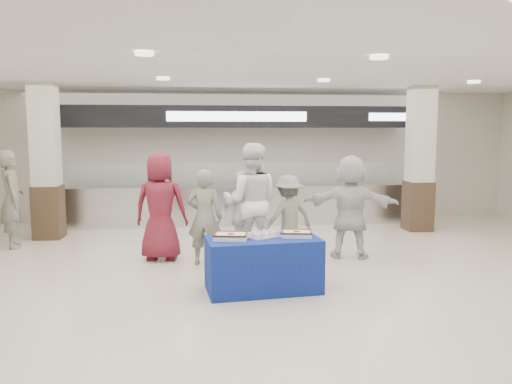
{
  "coord_description": "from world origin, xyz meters",
  "views": [
    {
      "loc": [
        -0.79,
        -6.43,
        2.22
      ],
      "look_at": [
        0.06,
        1.6,
        1.23
      ],
      "focal_mm": 35.0,
      "sensor_mm": 36.0,
      "label": 1
    }
  ],
  "objects": [
    {
      "name": "ground",
      "position": [
        0.0,
        0.0,
        0.0
      ],
      "size": [
        14.0,
        14.0,
        0.0
      ],
      "primitive_type": "plane",
      "color": "beige",
      "rests_on": "ground"
    },
    {
      "name": "serving_line",
      "position": [
        0.0,
        5.4,
        1.16
      ],
      "size": [
        8.7,
        0.85,
        2.8
      ],
      "color": "silver",
      "rests_on": "ground"
    },
    {
      "name": "column_left",
      "position": [
        -4.0,
        4.2,
        1.53
      ],
      "size": [
        0.55,
        0.55,
        3.2
      ],
      "color": "#372619",
      "rests_on": "ground"
    },
    {
      "name": "column_right",
      "position": [
        4.0,
        4.2,
        1.53
      ],
      "size": [
        0.55,
        0.55,
        3.2
      ],
      "color": "#372619",
      "rests_on": "ground"
    },
    {
      "name": "display_table",
      "position": [
        0.02,
        0.29,
        0.38
      ],
      "size": [
        1.63,
        0.95,
        0.75
      ],
      "primitive_type": "cube",
      "rotation": [
        0.0,
        0.0,
        0.11
      ],
      "color": "navy",
      "rests_on": "ground"
    },
    {
      "name": "sheet_cake_left",
      "position": [
        -0.43,
        0.27,
        0.8
      ],
      "size": [
        0.5,
        0.42,
        0.09
      ],
      "color": "white",
      "rests_on": "display_table"
    },
    {
      "name": "sheet_cake_right",
      "position": [
        0.5,
        0.35,
        0.8
      ],
      "size": [
        0.46,
        0.39,
        0.09
      ],
      "color": "white",
      "rests_on": "display_table"
    },
    {
      "name": "cupcake_tray",
      "position": [
        0.03,
        0.34,
        0.79
      ],
      "size": [
        0.57,
        0.53,
        0.07
      ],
      "color": "#B0B1B5",
      "rests_on": "display_table"
    },
    {
      "name": "civilian_maroon",
      "position": [
        -1.53,
        2.17,
        0.93
      ],
      "size": [
        1.0,
        0.74,
        1.86
      ],
      "primitive_type": "imported",
      "rotation": [
        0.0,
        0.0,
        2.97
      ],
      "color": "maroon",
      "rests_on": "ground"
    },
    {
      "name": "soldier_a",
      "position": [
        -0.78,
        1.77,
        0.8
      ],
      "size": [
        0.64,
        0.48,
        1.6
      ],
      "primitive_type": "imported",
      "rotation": [
        0.0,
        0.0,
        2.97
      ],
      "color": "slate",
      "rests_on": "ground"
    },
    {
      "name": "chef_tall",
      "position": [
        0.02,
        2.03,
        1.01
      ],
      "size": [
        1.09,
        0.91,
        2.02
      ],
      "primitive_type": "imported",
      "rotation": [
        0.0,
        0.0,
        2.99
      ],
      "color": "white",
      "rests_on": "ground"
    },
    {
      "name": "chef_short",
      "position": [
        -0.11,
        2.01,
        0.77
      ],
      "size": [
        0.98,
        0.67,
        1.54
      ],
      "primitive_type": "imported",
      "rotation": [
        0.0,
        0.0,
        3.5
      ],
      "color": "white",
      "rests_on": "ground"
    },
    {
      "name": "soldier_b",
      "position": [
        0.68,
        2.09,
        0.73
      ],
      "size": [
        1.07,
        0.83,
        1.46
      ],
      "primitive_type": "imported",
      "rotation": [
        0.0,
        0.0,
        3.49
      ],
      "color": "slate",
      "rests_on": "ground"
    },
    {
      "name": "civilian_white",
      "position": [
        1.76,
        1.97,
        0.91
      ],
      "size": [
        1.76,
        0.99,
        1.81
      ],
      "primitive_type": "imported",
      "rotation": [
        0.0,
        0.0,
        2.85
      ],
      "color": "silver",
      "rests_on": "ground"
    },
    {
      "name": "soldier_bg",
      "position": [
        -4.42,
        3.39,
        0.93
      ],
      "size": [
        0.66,
        0.8,
        1.86
      ],
      "primitive_type": "imported",
      "rotation": [
        0.0,
        0.0,
        1.95
      ],
      "color": "slate",
      "rests_on": "ground"
    }
  ]
}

